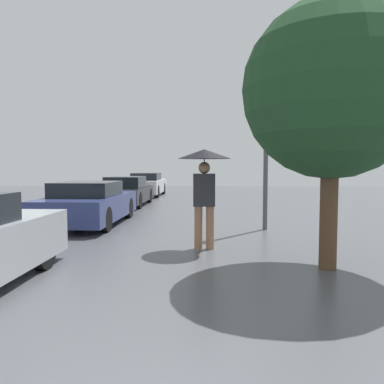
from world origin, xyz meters
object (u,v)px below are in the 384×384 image
Objects in this scene: pedestrian at (204,172)px; tree at (332,91)px; parked_car_second at (89,204)px; parked_car_farthest at (147,185)px; street_lamp at (266,104)px; parked_car_third at (127,192)px.

tree reaches higher than pedestrian.
parked_car_farthest reaches higher than parked_car_second.
parked_car_farthest is 0.95× the size of street_lamp.
tree is (5.20, -4.39, 2.18)m from parked_car_second.
parked_car_third is 0.88× the size of street_lamp.
parked_car_third is at bearing 129.85° from street_lamp.
parked_car_farthest is 1.07× the size of tree.
street_lamp is at bearing 56.89° from pedestrian.
parked_car_farthest is at bearing 90.65° from parked_car_second.
parked_car_third is 5.37m from parked_car_farthest.
pedestrian is at bearing -123.11° from street_lamp.
parked_car_third is 0.93× the size of parked_car_farthest.
parked_car_farthest is 15.95m from tree.
parked_car_second is at bearing -89.02° from parked_car_third.
parked_car_second is 0.91× the size of street_lamp.
parked_car_farthest is (-3.37, 13.53, -0.89)m from pedestrian.
parked_car_third is at bearing -89.65° from parked_car_farthest.
pedestrian reaches higher than parked_car_farthest.
pedestrian is 0.44× the size of parked_car_farthest.
street_lamp is (1.52, 2.34, 1.67)m from pedestrian.
parked_car_second is at bearing 139.84° from tree.
street_lamp is (4.89, -11.19, 2.56)m from parked_car_farthest.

